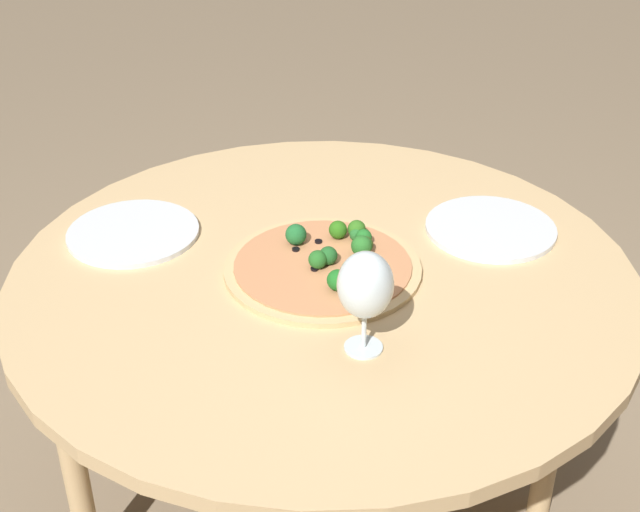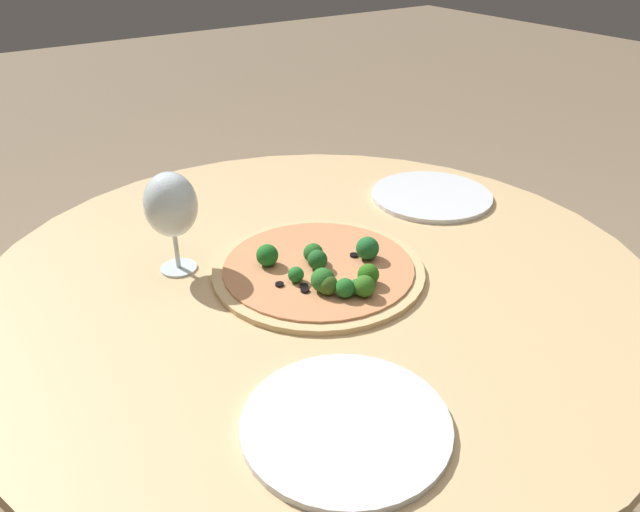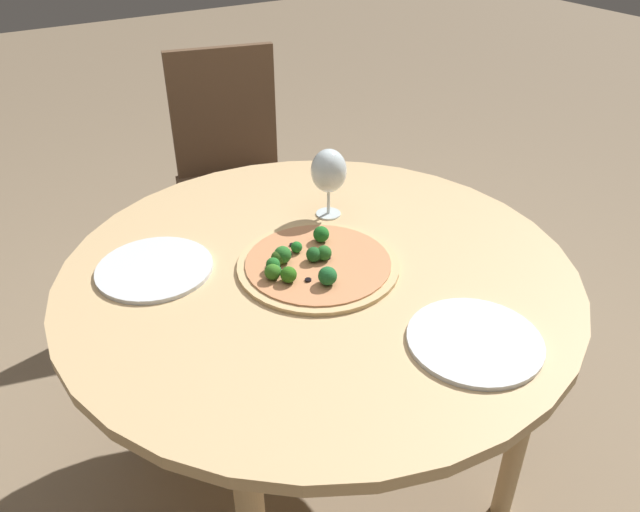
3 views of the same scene
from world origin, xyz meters
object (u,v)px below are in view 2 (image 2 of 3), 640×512
object	(u,v)px
plate_near	(346,424)
plate_far	(431,196)
pizza	(322,268)
wine_glass	(171,206)

from	to	relation	value
plate_near	plate_far	distance (m)	0.69
pizza	plate_near	distance (m)	0.35
pizza	wine_glass	bearing A→B (deg)	141.30
pizza	plate_near	world-z (taller)	pizza
pizza	plate_far	size ratio (longest dim) A/B	1.41
wine_glass	plate_near	size ratio (longest dim) A/B	0.69
pizza	plate_far	bearing A→B (deg)	18.49
plate_near	plate_far	xyz separation A→B (m)	(0.54, 0.43, 0.00)
pizza	plate_far	distance (m)	0.39
plate_near	plate_far	size ratio (longest dim) A/B	1.00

